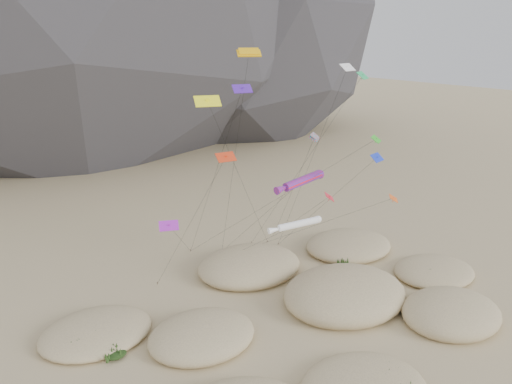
{
  "coord_description": "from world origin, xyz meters",
  "views": [
    {
      "loc": [
        -33.04,
        -32.7,
        29.84
      ],
      "look_at": [
        -2.57,
        12.0,
        12.81
      ],
      "focal_mm": 35.0,
      "sensor_mm": 36.0,
      "label": 1
    }
  ],
  "objects": [
    {
      "name": "multi_parafoil",
      "position": [
        6.22,
        12.48,
        17.92
      ],
      "size": [
        4.51,
        13.79,
        18.58
      ],
      "color": "red",
      "rests_on": "ground"
    },
    {
      "name": "rainbow_tube_kite",
      "position": [
        5.06,
        13.18,
        12.55
      ],
      "size": [
        8.26,
        13.0,
        13.47
      ],
      "color": "red",
      "rests_on": "ground"
    },
    {
      "name": "white_tube_kite",
      "position": [
        0.7,
        8.61,
        9.22
      ],
      "size": [
        6.64,
        14.95,
        9.89
      ],
      "color": "white",
      "rests_on": "ground"
    },
    {
      "name": "dunes",
      "position": [
        0.55,
        5.21,
        0.75
      ],
      "size": [
        52.06,
        36.44,
        4.54
      ],
      "color": "#CCB789",
      "rests_on": "ground"
    },
    {
      "name": "delta_kites",
      "position": [
        2.78,
        10.27,
        18.35
      ],
      "size": [
        32.13,
        22.15,
        26.5
      ],
      "color": "red",
      "rests_on": "ground"
    },
    {
      "name": "dune_grass",
      "position": [
        -0.93,
        4.42,
        0.83
      ],
      "size": [
        43.57,
        30.36,
        1.53
      ],
      "color": "black",
      "rests_on": "ground"
    },
    {
      "name": "kite_stakes",
      "position": [
        1.94,
        23.62,
        0.15
      ],
      "size": [
        24.04,
        6.81,
        0.3
      ],
      "color": "#3F2D1E",
      "rests_on": "ground"
    },
    {
      "name": "orange_parafoil",
      "position": [
        -0.78,
        16.13,
        27.67
      ],
      "size": [
        2.95,
        10.56,
        28.51
      ],
      "color": "#E0A30B",
      "rests_on": "ground"
    },
    {
      "name": "ground",
      "position": [
        0.0,
        0.0,
        0.0
      ],
      "size": [
        500.0,
        500.0,
        0.0
      ],
      "primitive_type": "plane",
      "color": "#CCB789",
      "rests_on": "ground"
    }
  ]
}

